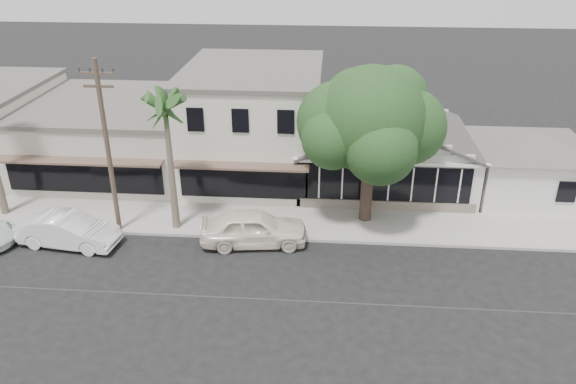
# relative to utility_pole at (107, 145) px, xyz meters

# --- Properties ---
(ground) EXTENTS (140.00, 140.00, 0.00)m
(ground) POSITION_rel_utility_pole_xyz_m (9.00, -5.20, -4.79)
(ground) COLOR black
(ground) RESTS_ON ground
(sidewalk_north) EXTENTS (90.00, 3.50, 0.15)m
(sidewalk_north) POSITION_rel_utility_pole_xyz_m (1.00, 1.55, -4.71)
(sidewalk_north) COLOR #9E9991
(sidewalk_north) RESTS_ON ground
(corner_shop) EXTENTS (10.40, 8.60, 5.10)m
(corner_shop) POSITION_rel_utility_pole_xyz_m (14.00, 7.27, -2.17)
(corner_shop) COLOR white
(corner_shop) RESTS_ON ground
(side_cottage) EXTENTS (6.00, 6.00, 3.00)m
(side_cottage) POSITION_rel_utility_pole_xyz_m (22.20, 6.30, -3.29)
(side_cottage) COLOR white
(side_cottage) RESTS_ON ground
(row_building_near) EXTENTS (8.00, 10.00, 6.50)m
(row_building_near) POSITION_rel_utility_pole_xyz_m (6.00, 8.30, -1.54)
(row_building_near) COLOR silver
(row_building_near) RESTS_ON ground
(row_building_midnear) EXTENTS (10.00, 10.00, 4.20)m
(row_building_midnear) POSITION_rel_utility_pole_xyz_m (-3.00, 8.30, -2.69)
(row_building_midnear) COLOR #BBB4A8
(row_building_midnear) RESTS_ON ground
(utility_pole) EXTENTS (1.80, 0.24, 9.00)m
(utility_pole) POSITION_rel_utility_pole_xyz_m (0.00, 0.00, 0.00)
(utility_pole) COLOR brown
(utility_pole) RESTS_ON ground
(car_0) EXTENTS (5.47, 2.73, 1.79)m
(car_0) POSITION_rel_utility_pole_xyz_m (7.13, -0.65, -3.89)
(car_0) COLOR white
(car_0) RESTS_ON ground
(car_1) EXTENTS (5.11, 2.30, 1.63)m
(car_1) POSITION_rel_utility_pole_xyz_m (-1.96, -1.50, -3.98)
(car_1) COLOR white
(car_1) RESTS_ON ground
(shade_tree) EXTENTS (7.58, 6.86, 8.41)m
(shade_tree) POSITION_rel_utility_pole_xyz_m (12.68, 2.36, 0.75)
(shade_tree) COLOR #403026
(shade_tree) RESTS_ON ground
(palm_east) EXTENTS (3.02, 3.02, 7.90)m
(palm_east) POSITION_rel_utility_pole_xyz_m (2.89, 0.49, 1.91)
(palm_east) COLOR #726651
(palm_east) RESTS_ON ground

